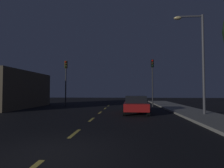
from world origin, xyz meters
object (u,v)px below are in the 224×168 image
car_stopped_ahead (136,104)px  street_lamp_right (198,54)px  traffic_signal_right (152,74)px  traffic_signal_left (66,75)px

car_stopped_ahead → street_lamp_right: (4.51, -1.36, 3.74)m
traffic_signal_right → street_lamp_right: street_lamp_right is taller
traffic_signal_right → street_lamp_right: (2.22, -7.69, 0.67)m
traffic_signal_left → street_lamp_right: 14.68m
street_lamp_right → car_stopped_ahead: bearing=163.2°
street_lamp_right → traffic_signal_right: bearing=106.1°
traffic_signal_right → street_lamp_right: 8.03m
traffic_signal_left → car_stopped_ahead: size_ratio=1.18×
car_stopped_ahead → traffic_signal_left: bearing=141.6°
traffic_signal_left → street_lamp_right: (12.49, -7.69, 0.69)m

